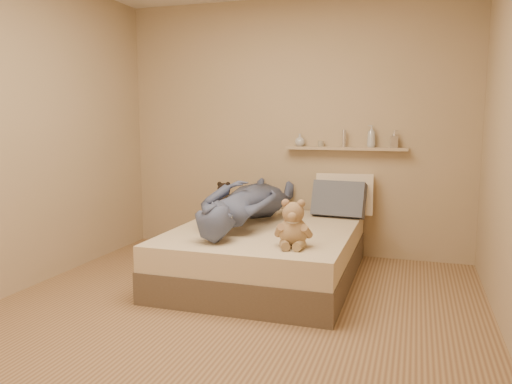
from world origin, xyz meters
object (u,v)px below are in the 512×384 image
(bed, at_px, (266,253))
(game_console, at_px, (221,219))
(pillow_cream, at_px, (344,194))
(teddy_bear, at_px, (293,227))
(person, at_px, (246,202))
(dark_plush, at_px, (224,199))
(pillow_grey, at_px, (339,199))
(wall_shelf, at_px, (345,148))

(bed, bearing_deg, game_console, -113.92)
(bed, bearing_deg, pillow_cream, 55.96)
(teddy_bear, xyz_separation_m, person, (-0.60, 0.66, 0.06))
(dark_plush, bearing_deg, person, -52.35)
(game_console, distance_m, pillow_grey, 1.40)
(dark_plush, distance_m, pillow_cream, 1.21)
(wall_shelf, bearing_deg, person, -132.18)
(game_console, xyz_separation_m, wall_shelf, (0.77, 1.41, 0.49))
(bed, xyz_separation_m, teddy_bear, (0.39, -0.59, 0.37))
(dark_plush, bearing_deg, teddy_bear, -49.84)
(pillow_grey, relative_size, person, 0.29)
(pillow_grey, relative_size, wall_shelf, 0.42)
(game_console, distance_m, wall_shelf, 1.68)
(pillow_grey, height_order, wall_shelf, wall_shelf)
(pillow_cream, bearing_deg, teddy_bear, -97.00)
(bed, distance_m, person, 0.48)
(teddy_bear, distance_m, dark_plush, 1.58)
(game_console, distance_m, pillow_cream, 1.54)
(pillow_grey, bearing_deg, pillow_cream, 76.57)
(game_console, relative_size, teddy_bear, 0.49)
(teddy_bear, bearing_deg, pillow_grey, 83.71)
(dark_plush, relative_size, pillow_cream, 0.56)
(teddy_bear, height_order, pillow_cream, pillow_cream)
(game_console, xyz_separation_m, person, (0.01, 0.57, 0.05))
(game_console, distance_m, person, 0.57)
(dark_plush, distance_m, wall_shelf, 1.32)
(game_console, bearing_deg, teddy_bear, -8.75)
(bed, height_order, wall_shelf, wall_shelf)
(teddy_bear, xyz_separation_m, dark_plush, (-1.02, 1.20, -0.01))
(dark_plush, height_order, pillow_grey, pillow_grey)
(bed, height_order, teddy_bear, teddy_bear)
(pillow_cream, relative_size, pillow_grey, 1.10)
(teddy_bear, relative_size, wall_shelf, 0.30)
(pillow_cream, bearing_deg, pillow_grey, -103.43)
(pillow_cream, xyz_separation_m, wall_shelf, (-0.01, 0.08, 0.45))
(bed, distance_m, dark_plush, 0.95)
(bed, xyz_separation_m, game_console, (-0.22, -0.50, 0.38))
(bed, height_order, person, person)
(game_console, height_order, person, person)
(pillow_cream, bearing_deg, wall_shelf, 97.72)
(teddy_bear, bearing_deg, dark_plush, 130.16)
(bed, height_order, pillow_cream, pillow_cream)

